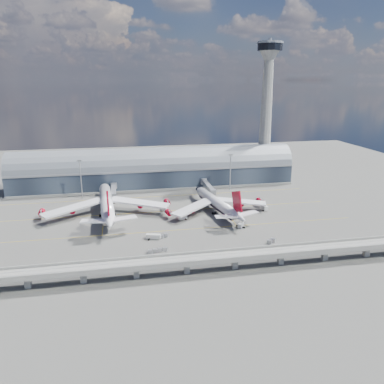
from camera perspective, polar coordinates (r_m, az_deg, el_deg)
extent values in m
plane|color=#474744|center=(203.00, -3.50, -4.80)|extent=(500.00, 500.00, 0.00)
cube|color=gold|center=(193.80, -3.12, -5.87)|extent=(200.00, 0.25, 0.01)
cube|color=gold|center=(221.61, -4.16, -2.94)|extent=(200.00, 0.25, 0.01)
cube|color=gold|center=(249.93, -4.97, -0.67)|extent=(200.00, 0.25, 0.01)
cube|color=gold|center=(230.18, -13.15, -2.59)|extent=(0.25, 80.00, 0.01)
cube|color=gold|center=(237.05, 3.98, -1.61)|extent=(0.25, 80.00, 0.01)
cube|color=#1E2532|center=(274.89, -5.61, 2.44)|extent=(200.00, 28.00, 14.00)
cylinder|color=gray|center=(273.26, -5.65, 3.86)|extent=(200.00, 28.00, 28.00)
cube|color=gray|center=(259.68, -5.37, 3.19)|extent=(200.00, 1.00, 1.20)
cube|color=gray|center=(276.52, -5.58, 1.15)|extent=(200.00, 30.00, 1.20)
cube|color=gray|center=(299.63, 10.73, 2.82)|extent=(18.00, 18.00, 8.00)
cone|color=gray|center=(292.75, 11.17, 10.64)|extent=(10.00, 10.00, 90.00)
cone|color=gray|center=(291.83, 11.71, 19.84)|extent=(16.00, 16.00, 8.00)
cylinder|color=black|center=(292.18, 11.77, 20.82)|extent=(18.00, 18.00, 5.00)
cylinder|color=gray|center=(292.43, 11.81, 21.40)|extent=(19.00, 19.00, 1.50)
cylinder|color=gray|center=(292.57, 11.83, 21.70)|extent=(2.40, 2.40, 3.00)
cube|color=gray|center=(151.06, -0.82, -10.39)|extent=(220.00, 8.50, 1.20)
cube|color=gray|center=(147.05, -0.55, -10.70)|extent=(220.00, 0.40, 1.20)
cube|color=gray|center=(154.09, -1.08, -9.36)|extent=(220.00, 0.40, 1.20)
cube|color=gray|center=(149.44, -0.72, -10.42)|extent=(220.00, 0.12, 0.12)
cube|color=gray|center=(152.08, -0.92, -9.92)|extent=(220.00, 0.12, 0.12)
cube|color=gray|center=(155.20, -23.76, -12.39)|extent=(2.20, 2.20, 5.00)
cube|color=gray|center=(151.67, -16.23, -12.27)|extent=(2.20, 2.20, 5.00)
cube|color=gray|center=(150.74, -8.49, -11.94)|extent=(2.20, 2.20, 5.00)
cube|color=gray|center=(152.44, -0.81, -11.39)|extent=(2.20, 2.20, 5.00)
cube|color=gray|center=(156.70, 6.54, -10.68)|extent=(2.20, 2.20, 5.00)
cube|color=gray|center=(163.32, 13.36, -9.86)|extent=(2.20, 2.20, 5.00)
cube|color=gray|center=(172.02, 19.54, -9.00)|extent=(2.20, 2.20, 5.00)
cube|color=gray|center=(182.50, 25.05, -8.14)|extent=(2.20, 2.20, 5.00)
cylinder|color=gray|center=(251.74, -16.56, 1.78)|extent=(0.70, 0.70, 25.00)
cube|color=gray|center=(248.93, -16.80, 4.60)|extent=(3.00, 0.40, 1.00)
cylinder|color=gray|center=(260.69, 5.85, 2.89)|extent=(0.70, 0.70, 25.00)
cube|color=gray|center=(257.98, 5.93, 5.63)|extent=(3.00, 0.40, 1.00)
cylinder|color=white|center=(220.63, -12.89, -1.56)|extent=(10.95, 58.36, 7.00)
cone|color=white|center=(251.56, -13.18, 0.67)|extent=(7.58, 9.21, 7.00)
cone|color=white|center=(187.79, -12.49, -4.50)|extent=(7.88, 13.57, 7.00)
cube|color=#A1061B|center=(188.03, -12.70, -1.69)|extent=(1.66, 13.10, 14.48)
cube|color=white|center=(219.25, -17.63, -2.30)|extent=(34.56, 26.07, 2.83)
cube|color=white|center=(219.92, -8.09, -1.60)|extent=(35.77, 22.38, 2.83)
cylinder|color=#A1061B|center=(221.98, -17.74, -2.61)|extent=(3.87, 5.70, 3.50)
cylinder|color=#A1061B|center=(223.67, -21.90, -2.89)|extent=(3.87, 5.70, 3.50)
cylinder|color=#A1061B|center=(222.67, -7.96, -1.89)|extent=(3.87, 5.70, 3.50)
cylinder|color=#A1061B|center=(224.93, -3.85, -1.57)|extent=(3.87, 5.70, 3.50)
cylinder|color=gray|center=(241.68, -13.01, -1.25)|extent=(0.55, 0.55, 3.28)
cylinder|color=gray|center=(218.09, -13.68, -3.26)|extent=(0.66, 0.66, 3.28)
cylinder|color=gray|center=(218.22, -11.84, -3.12)|extent=(0.66, 0.66, 3.28)
cylinder|color=black|center=(218.44, -13.66, -3.52)|extent=(2.51, 1.80, 1.64)
cylinder|color=black|center=(218.56, -11.83, -3.38)|extent=(2.51, 1.80, 1.64)
cylinder|color=white|center=(219.32, 3.70, -1.56)|extent=(13.98, 47.32, 5.65)
cone|color=white|center=(242.49, 1.10, 0.27)|extent=(6.95, 8.67, 5.65)
cone|color=white|center=(195.11, 7.18, -3.77)|extent=(7.65, 12.50, 5.65)
cube|color=#A1061B|center=(195.11, 6.86, -1.45)|extent=(2.75, 11.57, 12.89)
cube|color=white|center=(212.21, 0.17, -2.37)|extent=(27.87, 24.31, 2.41)
cube|color=white|center=(224.47, 7.45, -1.44)|extent=(30.34, 16.34, 2.41)
cylinder|color=black|center=(219.81, 3.69, -1.94)|extent=(12.28, 42.42, 4.80)
cylinder|color=#A1061B|center=(214.31, -0.16, -2.68)|extent=(3.94, 5.35, 3.11)
cylinder|color=#A1061B|center=(210.14, -3.62, -3.11)|extent=(3.94, 5.35, 3.11)
cylinder|color=#A1061B|center=(226.89, 7.32, -1.71)|extent=(3.94, 5.35, 3.11)
cylinder|color=#A1061B|center=(233.39, 10.26, -1.32)|extent=(3.94, 5.35, 3.11)
cylinder|color=gray|center=(235.06, 2.00, -1.37)|extent=(0.49, 0.49, 2.92)
cylinder|color=gray|center=(216.13, 3.36, -3.03)|extent=(0.58, 0.58, 2.92)
cylinder|color=gray|center=(218.65, 4.85, -2.83)|extent=(0.58, 0.58, 2.92)
cylinder|color=black|center=(216.44, 3.35, -3.26)|extent=(2.37, 1.82, 1.46)
cylinder|color=black|center=(218.96, 4.84, -3.05)|extent=(2.37, 1.82, 1.46)
cube|color=gray|center=(249.39, -11.87, 0.24)|extent=(3.00, 24.00, 3.00)
cube|color=gray|center=(237.89, -11.90, -0.56)|extent=(3.60, 3.60, 3.40)
cylinder|color=gray|center=(260.94, -11.84, 0.97)|extent=(4.40, 4.40, 4.00)
cylinder|color=gray|center=(238.93, -11.85, -1.36)|extent=(0.50, 0.50, 3.40)
cylinder|color=black|center=(239.34, -11.83, -1.67)|extent=(1.40, 0.80, 0.80)
cube|color=gray|center=(253.65, 2.47, 0.87)|extent=(3.00, 28.00, 3.00)
cube|color=gray|center=(240.59, 3.22, -0.03)|extent=(3.60, 3.60, 3.40)
cylinder|color=gray|center=(266.81, 1.78, 1.67)|extent=(4.40, 4.40, 4.00)
cylinder|color=gray|center=(241.62, 3.21, -0.82)|extent=(0.50, 0.50, 3.40)
cylinder|color=black|center=(242.03, 3.20, -1.13)|extent=(1.40, 0.80, 0.80)
cube|color=beige|center=(206.76, -12.92, -4.27)|extent=(3.43, 8.21, 2.97)
cylinder|color=black|center=(209.61, -12.94, -4.36)|extent=(2.94, 1.31, 1.03)
cylinder|color=black|center=(204.83, -12.84, -4.86)|extent=(2.94, 1.31, 1.03)
cube|color=beige|center=(207.78, -1.47, -3.79)|extent=(5.34, 3.32, 2.58)
cylinder|color=black|center=(208.09, -1.03, -4.09)|extent=(1.42, 2.61, 0.89)
cylinder|color=black|center=(208.28, -1.91, -4.08)|extent=(1.42, 2.61, 0.89)
cube|color=beige|center=(184.02, -5.91, -6.74)|extent=(7.18, 3.77, 2.24)
cylinder|color=black|center=(185.12, -5.26, -6.91)|extent=(1.33, 2.29, 0.78)
cylinder|color=black|center=(183.74, -6.55, -7.13)|extent=(1.33, 2.29, 0.78)
cube|color=beige|center=(198.74, 7.45, -4.98)|extent=(4.53, 5.40, 2.24)
cylinder|color=black|center=(200.05, 7.07, -5.12)|extent=(2.22, 1.85, 0.78)
cylinder|color=black|center=(198.18, 7.82, -5.36)|extent=(2.22, 1.85, 0.78)
cube|color=beige|center=(226.17, 10.95, -2.36)|extent=(3.13, 5.48, 2.70)
cylinder|color=black|center=(228.08, 10.84, -2.50)|extent=(2.70, 1.31, 0.93)
cylinder|color=black|center=(225.03, 11.03, -2.78)|extent=(2.70, 1.31, 0.93)
cube|color=beige|center=(232.69, 2.20, -1.49)|extent=(4.63, 6.92, 2.80)
cylinder|color=black|center=(235.02, 2.27, -1.63)|extent=(2.86, 1.87, 0.97)
cylinder|color=black|center=(231.13, 2.12, -1.94)|extent=(2.86, 1.87, 0.97)
cube|color=gray|center=(185.04, -4.69, -6.95)|extent=(2.73, 2.28, 0.29)
cube|color=#A1A1A6|center=(184.73, -4.69, -6.73)|extent=(2.33, 2.05, 1.46)
cube|color=gray|center=(186.08, -3.99, -6.79)|extent=(2.73, 2.28, 0.29)
cube|color=#A1A1A6|center=(185.77, -3.99, -6.57)|extent=(2.33, 2.05, 1.46)
cube|color=gray|center=(170.44, -6.40, -9.17)|extent=(2.35, 1.75, 0.27)
cube|color=#A1A1A6|center=(170.13, -6.41, -8.95)|extent=(1.98, 1.61, 1.35)
cube|color=gray|center=(170.91, -5.63, -9.07)|extent=(2.35, 1.75, 0.27)
cube|color=#A1A1A6|center=(170.60, -5.63, -8.85)|extent=(1.98, 1.61, 1.35)
cube|color=gray|center=(171.41, -4.86, -8.96)|extent=(2.35, 1.75, 0.27)
cube|color=#A1A1A6|center=(171.10, -4.87, -8.75)|extent=(1.98, 1.61, 1.35)
cube|color=gray|center=(171.95, -4.10, -8.86)|extent=(2.35, 1.75, 0.27)
cube|color=#A1A1A6|center=(171.64, -4.10, -8.64)|extent=(1.98, 1.61, 1.35)
cube|color=gray|center=(182.15, 11.71, -7.65)|extent=(3.10, 2.86, 0.32)
cube|color=#A1A1A6|center=(181.81, 11.72, -7.40)|extent=(2.68, 2.53, 1.61)
cube|color=gray|center=(184.30, 12.20, -7.38)|extent=(3.10, 2.86, 0.32)
cube|color=#A1A1A6|center=(183.96, 12.22, -7.14)|extent=(2.68, 2.53, 1.61)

